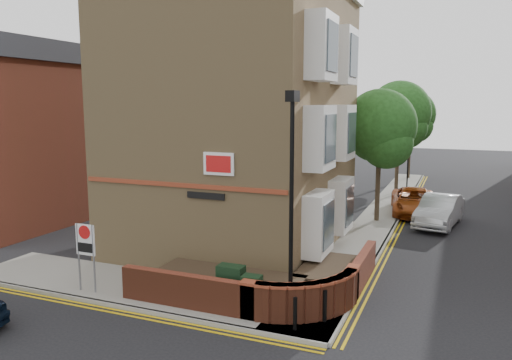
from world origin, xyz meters
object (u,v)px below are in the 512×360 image
object	(u,v)px
lamppost	(291,204)
silver_car_near	(439,211)
utility_cabinet_large	(231,285)
zone_sign	(86,245)

from	to	relation	value
lamppost	silver_car_near	bearing A→B (deg)	75.64
lamppost	utility_cabinet_large	world-z (taller)	lamppost
zone_sign	utility_cabinet_large	bearing A→B (deg)	9.69
lamppost	zone_sign	bearing A→B (deg)	-173.93
utility_cabinet_large	silver_car_near	size ratio (longest dim) A/B	0.26
lamppost	zone_sign	size ratio (longest dim) A/B	2.86
lamppost	utility_cabinet_large	xyz separation A→B (m)	(-1.90, 0.10, -2.62)
lamppost	silver_car_near	distance (m)	13.95
lamppost	utility_cabinet_large	distance (m)	3.24
silver_car_near	utility_cabinet_large	bearing A→B (deg)	-102.86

